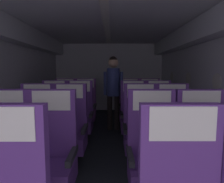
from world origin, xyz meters
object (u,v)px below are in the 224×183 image
at_px(seat_e_left_aisle, 86,108).
at_px(seat_e_left_window, 65,107).
at_px(seat_b_left_window, 4,157).
at_px(seat_d_left_window, 55,116).
at_px(seat_b_right_aisle, 203,158).
at_px(seat_c_left_window, 37,131).
at_px(seat_c_right_aisle, 173,130).
at_px(seat_d_right_window, 134,116).
at_px(seat_b_right_window, 153,158).
at_px(seat_d_right_aisle, 159,116).
at_px(seat_e_right_aisle, 150,107).
at_px(seat_c_left_aisle, 70,131).
at_px(seat_c_right_window, 141,130).
at_px(seat_b_left_aisle, 51,158).
at_px(seat_d_left_aisle, 80,116).
at_px(seat_e_right_window, 130,108).
at_px(flight_attendant, 114,85).

bearing_deg(seat_e_left_aisle, seat_e_left_window, 177.71).
relative_size(seat_b_left_window, seat_d_left_window, 1.00).
distance_m(seat_b_right_aisle, seat_c_left_window, 2.17).
height_order(seat_c_right_aisle, seat_d_right_window, same).
bearing_deg(seat_b_right_window, seat_b_left_window, 179.48).
height_order(seat_b_right_window, seat_d_right_aisle, same).
xyz_separation_m(seat_b_left_window, seat_e_right_aisle, (1.98, 2.59, 0.00)).
bearing_deg(seat_c_left_aisle, seat_c_right_aisle, 0.54).
height_order(seat_c_right_window, seat_e_left_window, same).
bearing_deg(seat_c_right_aisle, seat_c_right_window, -179.75).
bearing_deg(seat_c_right_window, seat_d_right_window, 90.52).
height_order(seat_c_right_aisle, seat_d_left_window, same).
height_order(seat_b_left_aisle, seat_d_right_aisle, same).
distance_m(seat_e_left_window, seat_e_right_aisle, 1.98).
bearing_deg(seat_d_left_window, seat_d_right_aisle, 0.05).
height_order(seat_d_right_aisle, seat_e_left_window, same).
height_order(seat_c_right_window, seat_d_left_window, same).
bearing_deg(seat_d_right_window, seat_b_right_window, -90.10).
height_order(seat_b_left_window, seat_b_left_aisle, same).
distance_m(seat_c_right_window, seat_d_left_aisle, 1.34).
bearing_deg(seat_b_right_window, seat_e_right_aisle, 79.51).
bearing_deg(seat_c_right_window, seat_c_right_aisle, 0.25).
distance_m(seat_b_left_window, seat_e_right_window, 2.99).
height_order(seat_d_left_aisle, seat_e_right_window, same).
height_order(seat_b_left_aisle, seat_e_right_aisle, same).
distance_m(seat_d_right_window, seat_e_right_aisle, 0.99).
xyz_separation_m(seat_b_right_aisle, seat_e_right_window, (-0.49, 2.60, 0.00)).
bearing_deg(seat_c_right_window, flight_attendant, 103.91).
bearing_deg(seat_c_left_window, seat_b_left_aisle, -61.18).
distance_m(seat_c_left_aisle, seat_d_right_aisle, 1.74).
height_order(seat_c_left_window, seat_e_left_aisle, same).
xyz_separation_m(seat_c_left_window, seat_e_left_window, (-0.01, 1.75, 0.00)).
bearing_deg(seat_c_left_window, seat_d_left_aisle, 61.17).
bearing_deg(seat_d_left_aisle, seat_b_right_window, -59.72).
relative_size(seat_d_right_window, seat_e_right_aisle, 1.00).
bearing_deg(seat_e_right_aisle, seat_c_left_window, -138.56).
distance_m(seat_c_right_aisle, seat_c_right_window, 0.47).
relative_size(seat_c_left_window, seat_e_left_aisle, 1.00).
xyz_separation_m(seat_c_left_aisle, seat_d_left_aisle, (0.00, 0.87, 0.00)).
height_order(seat_b_left_window, flight_attendant, flight_attendant).
relative_size(seat_c_left_window, seat_e_right_window, 1.00).
xyz_separation_m(seat_e_left_window, seat_e_right_aisle, (1.98, -0.01, 0.00)).
bearing_deg(seat_d_left_window, seat_b_left_aisle, -74.56).
height_order(seat_c_left_window, seat_e_right_window, same).
xyz_separation_m(seat_c_right_window, seat_d_left_window, (-1.51, 0.88, 0.00)).
distance_m(seat_b_left_aisle, seat_c_right_aisle, 1.73).
xyz_separation_m(seat_c_left_window, seat_d_right_window, (1.49, 0.87, 0.00)).
distance_m(seat_c_left_window, seat_c_right_window, 1.50).
relative_size(seat_c_right_window, flight_attendant, 0.70).
distance_m(seat_d_left_window, seat_d_right_window, 1.50).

